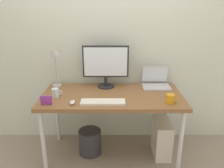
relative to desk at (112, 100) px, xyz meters
The scene contains 13 objects.
ground_plane 0.70m from the desk, ahead, with size 6.00×6.00×0.00m, color gray.
back_wall 0.74m from the desk, 90.00° to the left, with size 4.40×0.04×2.60m, color silver.
desk is the anchor object (origin of this frame).
monitor 0.42m from the desk, 106.68° to the left, with size 0.53×0.20×0.49m.
laptop 0.59m from the desk, 26.64° to the left, with size 0.32×0.27×0.23m.
desk_lamp 0.81m from the desk, 159.63° to the left, with size 0.11×0.16×0.48m.
keyboard 0.26m from the desk, 110.73° to the right, with size 0.44×0.14×0.02m, color silver.
mouse 0.47m from the desk, 147.03° to the right, with size 0.06×0.09×0.03m, color silver.
coffee_mug 0.63m from the desk, 21.68° to the right, with size 0.12×0.09×0.09m.
glass_cup 0.61m from the desk, behind, with size 0.11×0.07×0.10m.
photo_frame 0.70m from the desk, 157.29° to the right, with size 0.11×0.02×0.09m, color purple.
computer_tower 0.76m from the desk, ahead, with size 0.18×0.36×0.42m, color silver.
wastebasket 0.61m from the desk, behind, with size 0.26×0.26×0.30m, color #333338.
Camera 1 is at (-0.00, -2.34, 1.69)m, focal length 37.16 mm.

